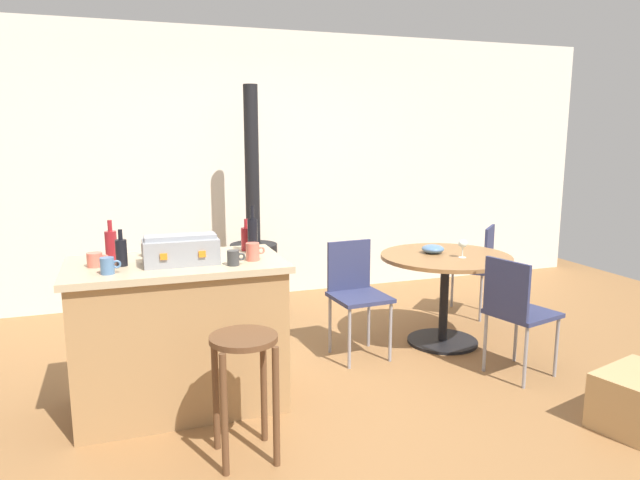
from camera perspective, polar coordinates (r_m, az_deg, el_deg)
ground_plane at (r=3.89m, az=1.32°, el=-15.14°), size 8.80×8.80×0.00m
back_wall at (r=5.97m, az=-7.31°, el=7.22°), size 8.00×0.10×2.70m
kitchen_island at (r=3.71m, az=-13.75°, el=-9.02°), size 1.29×0.74×0.92m
wooden_stool at (r=3.05m, az=-7.51°, el=-12.44°), size 0.35×0.35×0.67m
dining_table at (r=4.72m, az=12.27°, el=-3.49°), size 1.03×1.03×0.73m
folding_chair_near at (r=4.40m, az=3.56°, el=-4.86°), size 0.43×0.43×0.87m
folding_chair_far at (r=4.22m, az=18.87°, el=-6.39°), size 0.49×0.49×0.85m
folding_chair_left at (r=5.54m, az=15.10°, el=-2.22°), size 0.57×0.57×0.85m
wood_stove at (r=5.45m, az=-6.56°, el=-2.00°), size 0.44×0.45×2.12m
toolbox at (r=3.50m, az=-13.61°, el=-0.99°), size 0.43×0.24×0.17m
bottle_0 at (r=3.71m, az=-6.70°, el=0.47°), size 0.06×0.06×0.31m
bottle_1 at (r=3.54m, az=-19.07°, el=-1.12°), size 0.06×0.06×0.22m
bottle_2 at (r=3.74m, az=-19.99°, el=-0.40°), size 0.07×0.07×0.24m
bottle_3 at (r=3.83m, az=-7.29°, el=0.18°), size 0.07×0.07×0.21m
cup_0 at (r=3.52m, az=-6.66°, el=-1.16°), size 0.12×0.08×0.11m
cup_1 at (r=3.41m, az=-8.55°, el=-1.75°), size 0.11×0.07×0.09m
cup_2 at (r=3.78m, az=-16.64°, el=-0.93°), size 0.11×0.08×0.08m
cup_3 at (r=3.58m, az=-21.38°, el=-1.83°), size 0.12×0.09×0.08m
cup_4 at (r=3.37m, az=-20.28°, el=-2.40°), size 0.11×0.07×0.09m
wine_glass at (r=4.60m, az=13.96°, el=-0.41°), size 0.07×0.07×0.14m
serving_bowl at (r=4.73m, az=11.11°, el=-0.87°), size 0.18×0.18×0.07m
cardboard_box at (r=3.93m, az=28.89°, el=-13.64°), size 0.59×0.47×0.33m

